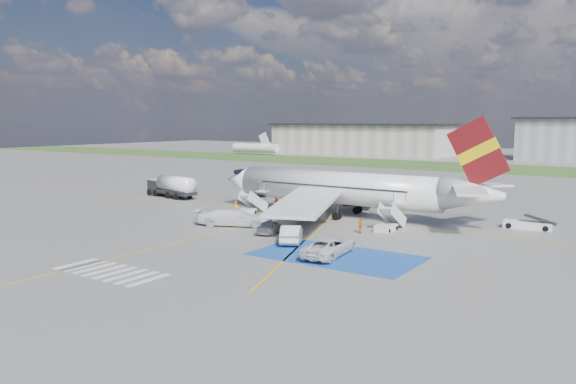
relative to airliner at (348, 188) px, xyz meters
The scene contains 21 objects.
ground 14.48m from the airliner, 96.14° to the right, with size 400.00×400.00×0.00m, color #60605E.
grass_strip 81.08m from the airliner, 91.06° to the left, with size 400.00×30.00×0.01m, color #2D4C1E.
taxiway_line_main 4.21m from the airliner, 126.97° to the right, with size 120.00×0.20×0.01m, color gold.
taxiway_line_cross 25.10m from the airliner, 105.17° to the right, with size 0.20×60.00×0.01m, color gold.
taxiway_line_diag 4.21m from the airliner, 126.97° to the right, with size 0.20×60.00×0.01m, color gold.
staging_box 20.19m from the airliner, 64.74° to the right, with size 14.00×8.00×0.01m, color #194796.
crosswalk 32.35m from the airliner, 95.90° to the right, with size 9.00×4.00×0.01m.
terminal_west 129.04m from the airliner, 115.97° to the left, with size 60.00×22.00×10.00m, color gray.
airliner is the anchor object (origin of this frame).
airstairs_fwd 12.52m from the airliner, 154.30° to the right, with size 1.90×5.20×3.60m.
airstairs_aft 9.59m from the airliner, 35.25° to the right, with size 1.90×5.20×3.60m.
fuel_tanker 29.93m from the airliner, behind, with size 9.80×4.16×3.25m.
gpu_cart 12.87m from the airliner, behind, with size 2.19×1.57×1.70m.
belt_loader 20.09m from the airliner, 11.52° to the left, with size 5.27×2.29×1.54m.
car_silver_a 13.69m from the airliner, 97.52° to the right, with size 1.65×4.09×1.39m, color #A6A8AD.
car_silver_b 16.08m from the airliner, 81.38° to the right, with size 1.80×5.15×1.70m, color #B0B2B7.
van_white_a 19.81m from the airliner, 66.37° to the right, with size 2.63×5.69×2.14m, color silver.
van_white_b 14.32m from the airliner, 121.35° to the right, with size 2.59×6.36×2.49m, color white.
crew_fwd 13.57m from the airliner, 144.27° to the right, with size 0.70×0.46×1.93m, color orange.
crew_nose 10.92m from the airliner, behind, with size 0.95×0.74×1.95m, color #F75C0D.
crew_aft 10.31m from the airliner, 54.64° to the right, with size 0.94×0.39×1.61m, color #E55C0C.
Camera 1 is at (32.59, -44.77, 11.36)m, focal length 35.00 mm.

